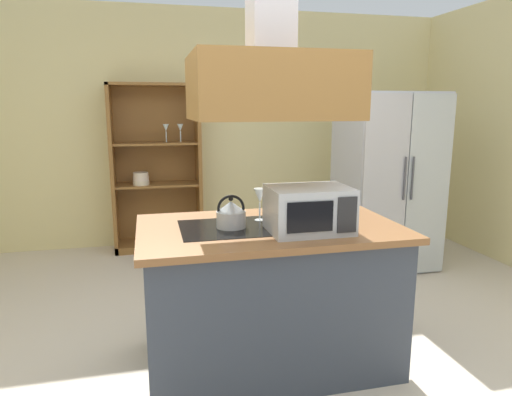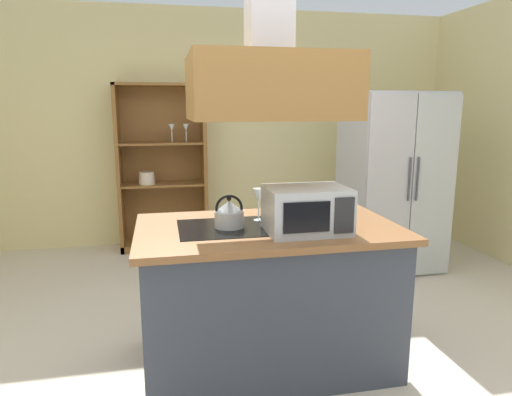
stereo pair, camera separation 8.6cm
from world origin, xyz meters
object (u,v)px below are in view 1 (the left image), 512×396
refrigerator (387,181)px  dish_cabinet (157,177)px  kettle (231,214)px  microwave (309,209)px  wine_glass_on_counter (260,197)px  cutting_board (321,210)px

refrigerator → dish_cabinet: dish_cabinet is taller
dish_cabinet → kettle: bearing=-81.9°
dish_cabinet → microwave: 2.94m
microwave → wine_glass_on_counter: bearing=124.5°
refrigerator → kettle: bearing=-141.1°
microwave → refrigerator: bearing=49.5°
microwave → kettle: bearing=156.2°
kettle → cutting_board: (0.68, 0.29, -0.07)m
dish_cabinet → refrigerator: bearing=-27.1°
dish_cabinet → kettle: (0.37, -2.64, 0.16)m
refrigerator → microwave: refrigerator is taller
refrigerator → kettle: size_ratio=8.87×
dish_cabinet → microwave: bearing=-74.3°
refrigerator → cutting_board: bearing=-134.3°
kettle → microwave: (0.42, -0.18, 0.05)m
microwave → wine_glass_on_counter: size_ratio=2.23×
microwave → cutting_board: bearing=61.2°
kettle → wine_glass_on_counter: wine_glass_on_counter is taller
refrigerator → kettle: 2.39m
cutting_board → microwave: microwave is taller
wine_glass_on_counter → microwave: bearing=-55.5°
dish_cabinet → wine_glass_on_counter: 2.59m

